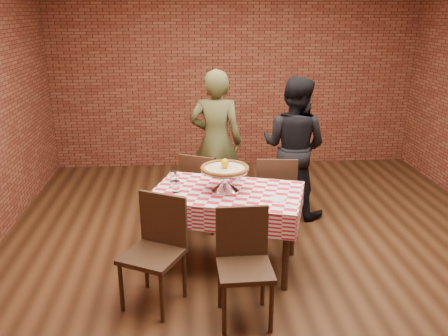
{
  "coord_description": "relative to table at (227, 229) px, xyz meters",
  "views": [
    {
      "loc": [
        -0.74,
        -4.14,
        2.35
      ],
      "look_at": [
        -0.41,
        0.01,
        0.94
      ],
      "focal_mm": 37.9,
      "sensor_mm": 36.0,
      "label": 1
    }
  ],
  "objects": [
    {
      "name": "diner_olive",
      "position": [
        -0.02,
        1.36,
        0.48
      ],
      "size": [
        0.68,
        0.51,
        1.71
      ],
      "primitive_type": "imported",
      "rotation": [
        0.0,
        0.0,
        2.96
      ],
      "color": "#484B27",
      "rests_on": "ground"
    },
    {
      "name": "pizza",
      "position": [
        -0.02,
        0.03,
        0.59
      ],
      "size": [
        0.63,
        0.63,
        0.03
      ],
      "primitive_type": "cylinder",
      "rotation": [
        0.0,
        0.0,
        -0.65
      ],
      "color": "beige",
      "rests_on": "pizza_stand"
    },
    {
      "name": "table",
      "position": [
        0.0,
        0.0,
        0.0
      ],
      "size": [
        1.52,
        1.17,
        0.75
      ],
      "primitive_type": "cube",
      "rotation": [
        0.0,
        0.0,
        -0.31
      ],
      "color": "#3D2617",
      "rests_on": "ground"
    },
    {
      "name": "chair_far_left",
      "position": [
        -0.18,
        0.86,
        0.07
      ],
      "size": [
        0.54,
        0.54,
        0.88
      ],
      "primitive_type": null,
      "rotation": [
        0.0,
        0.0,
        2.69
      ],
      "color": "#3D2617",
      "rests_on": "ground"
    },
    {
      "name": "tablecloth",
      "position": [
        0.0,
        0.0,
        0.27
      ],
      "size": [
        1.56,
        1.21,
        0.23
      ],
      "primitive_type": null,
      "rotation": [
        0.0,
        0.0,
        -0.31
      ],
      "color": "red",
      "rests_on": "table"
    },
    {
      "name": "side_plate",
      "position": [
        0.42,
        -0.24,
        0.39
      ],
      "size": [
        0.18,
        0.18,
        0.01
      ],
      "primitive_type": "cylinder",
      "rotation": [
        0.0,
        0.0,
        -0.31
      ],
      "color": "white",
      "rests_on": "tablecloth"
    },
    {
      "name": "lemon",
      "position": [
        -0.02,
        0.03,
        0.64
      ],
      "size": [
        0.1,
        0.1,
        0.09
      ],
      "primitive_type": "ellipsoid",
      "rotation": [
        0.0,
        0.0,
        -0.65
      ],
      "color": "yellow",
      "rests_on": "pizza"
    },
    {
      "name": "chair_near_left",
      "position": [
        -0.66,
        -0.6,
        0.08
      ],
      "size": [
        0.59,
        0.59,
        0.92
      ],
      "primitive_type": null,
      "rotation": [
        0.0,
        0.0,
        -0.48
      ],
      "color": "#3D2617",
      "rests_on": "ground"
    },
    {
      "name": "pizza_stand",
      "position": [
        -0.02,
        0.03,
        0.48
      ],
      "size": [
        0.63,
        0.63,
        0.2
      ],
      "primitive_type": null,
      "rotation": [
        0.0,
        0.0,
        -0.65
      ],
      "color": "silver",
      "rests_on": "tablecloth"
    },
    {
      "name": "water_glass_right",
      "position": [
        -0.5,
        0.28,
        0.44
      ],
      "size": [
        0.09,
        0.09,
        0.11
      ],
      "primitive_type": "cylinder",
      "rotation": [
        0.0,
        0.0,
        -0.31
      ],
      "color": "white",
      "rests_on": "tablecloth"
    },
    {
      "name": "condiment_caddy",
      "position": [
        0.11,
        0.3,
        0.46
      ],
      "size": [
        0.14,
        0.13,
        0.16
      ],
      "primitive_type": "cube",
      "rotation": [
        0.0,
        0.0,
        -0.5
      ],
      "color": "silver",
      "rests_on": "tablecloth"
    },
    {
      "name": "ground",
      "position": [
        0.39,
        0.11,
        -0.38
      ],
      "size": [
        6.0,
        6.0,
        0.0
      ],
      "primitive_type": "plane",
      "color": "black",
      "rests_on": "ground"
    },
    {
      "name": "chair_near_right",
      "position": [
        0.06,
        -0.87,
        0.07
      ],
      "size": [
        0.42,
        0.42,
        0.9
      ],
      "primitive_type": null,
      "rotation": [
        0.0,
        0.0,
        0.02
      ],
      "color": "#3D2617",
      "rests_on": "ground"
    },
    {
      "name": "back_wall",
      "position": [
        0.39,
        3.11,
        1.08
      ],
      "size": [
        5.5,
        0.0,
        5.5
      ],
      "primitive_type": "plane",
      "rotation": [
        1.57,
        0.0,
        0.0
      ],
      "color": "maroon",
      "rests_on": "ground"
    },
    {
      "name": "diner_black",
      "position": [
        0.88,
        1.18,
        0.45
      ],
      "size": [
        1.01,
        0.97,
        1.64
      ],
      "primitive_type": "imported",
      "rotation": [
        0.0,
        0.0,
        2.53
      ],
      "color": "black",
      "rests_on": "ground"
    },
    {
      "name": "chair_far_right",
      "position": [
        0.57,
        0.65,
        0.08
      ],
      "size": [
        0.46,
        0.46,
        0.9
      ],
      "primitive_type": null,
      "rotation": [
        0.0,
        0.0,
        3.03
      ],
      "color": "#3D2617",
      "rests_on": "ground"
    },
    {
      "name": "water_glass_left",
      "position": [
        -0.47,
        0.01,
        0.44
      ],
      "size": [
        0.09,
        0.09,
        0.11
      ],
      "primitive_type": "cylinder",
      "rotation": [
        0.0,
        0.0,
        -0.31
      ],
      "color": "white",
      "rests_on": "tablecloth"
    },
    {
      "name": "sweetener_packet_b",
      "position": [
        0.55,
        -0.34,
        0.39
      ],
      "size": [
        0.06,
        0.05,
        0.0
      ],
      "primitive_type": "cube",
      "rotation": [
        0.0,
        0.0,
        -0.43
      ],
      "color": "white",
      "rests_on": "tablecloth"
    },
    {
      "name": "sweetener_packet_a",
      "position": [
        0.49,
        -0.38,
        0.39
      ],
      "size": [
        0.06,
        0.05,
        0.0
      ],
      "primitive_type": "cube",
      "rotation": [
        0.0,
        0.0,
        -0.23
      ],
      "color": "white",
      "rests_on": "tablecloth"
    }
  ]
}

